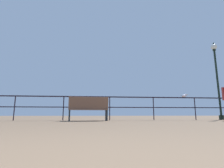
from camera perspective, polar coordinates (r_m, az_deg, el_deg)
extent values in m
cube|color=black|center=(8.03, -8.26, -4.20)|extent=(18.88, 0.05, 0.05)
cube|color=black|center=(7.99, -8.35, -7.63)|extent=(18.88, 0.04, 0.04)
cylinder|color=black|center=(8.70, -29.69, -6.98)|extent=(0.04, 0.04, 1.07)
cylinder|color=black|center=(8.10, -15.86, -7.77)|extent=(0.04, 0.04, 1.07)
cylinder|color=black|center=(8.02, -0.77, -8.13)|extent=(0.04, 0.04, 1.07)
cylinder|color=black|center=(8.47, 13.64, -7.95)|extent=(0.04, 0.04, 1.07)
cylinder|color=black|center=(9.38, 25.91, -7.41)|extent=(0.04, 0.04, 1.07)
cube|color=brown|center=(7.33, -7.85, -8.35)|extent=(1.65, 0.62, 0.05)
cube|color=brown|center=(7.12, -7.71, -6.28)|extent=(1.62, 0.26, 0.50)
cube|color=black|center=(7.41, -1.88, -10.28)|extent=(0.08, 0.44, 0.47)
cube|color=black|center=(7.61, -2.08, -7.44)|extent=(0.06, 0.34, 0.04)
cube|color=black|center=(7.33, -13.98, -9.99)|extent=(0.08, 0.44, 0.47)
cube|color=black|center=(7.53, -13.77, -7.13)|extent=(0.06, 0.34, 0.04)
cylinder|color=black|center=(10.55, 32.61, -9.33)|extent=(0.23, 0.23, 0.22)
cylinder|color=black|center=(10.69, 31.68, 0.63)|extent=(0.10, 0.10, 3.49)
cylinder|color=black|center=(11.11, 30.83, 9.68)|extent=(0.16, 0.16, 0.06)
sphere|color=silver|center=(11.17, 30.75, 10.59)|extent=(0.32, 0.32, 0.32)
cone|color=black|center=(11.24, 30.65, 11.59)|extent=(0.12, 0.12, 0.10)
cylinder|color=#A73531|center=(8.85, 33.02, -2.76)|extent=(0.11, 0.11, 0.56)
ellipsoid|color=white|center=(9.16, 22.81, -3.69)|extent=(0.24, 0.16, 0.12)
ellipsoid|color=gray|center=(9.16, 22.80, -3.58)|extent=(0.21, 0.12, 0.04)
sphere|color=white|center=(9.20, 23.37, -3.34)|extent=(0.10, 0.10, 0.10)
cone|color=gold|center=(9.22, 23.77, -3.32)|extent=(0.05, 0.05, 0.04)
cube|color=gray|center=(9.11, 22.09, -3.67)|extent=(0.08, 0.07, 0.02)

